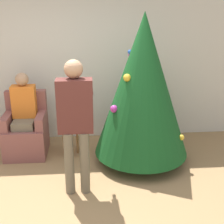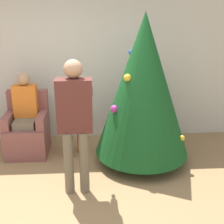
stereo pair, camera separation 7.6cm
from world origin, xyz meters
name	(u,v)px [view 1 (the left image)]	position (x,y,z in m)	size (l,w,h in m)	color
ground_plane	(59,214)	(0.00, 0.00, 0.00)	(14.00, 14.00, 0.00)	#99754C
wall_back	(65,62)	(0.00, 2.23, 1.35)	(8.00, 0.06, 2.70)	beige
christmas_tree	(143,86)	(1.14, 1.20, 1.17)	(1.38, 1.38, 2.19)	brown
armchair	(26,132)	(-0.62, 1.61, 0.35)	(0.63, 0.66, 0.98)	brown
person_seated	(24,111)	(-0.62, 1.59, 0.72)	(0.36, 0.46, 1.30)	#6B604C
person_standing	(75,116)	(0.21, 0.49, 1.01)	(0.44, 0.57, 1.68)	#6B604C
side_stool	(70,133)	(0.08, 1.47, 0.37)	(0.35, 0.35, 0.45)	olive
laptop	(70,128)	(0.08, 1.47, 0.46)	(0.33, 0.23, 0.02)	silver
book	(70,126)	(0.08, 1.47, 0.49)	(0.22, 0.15, 0.02)	#B21E23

